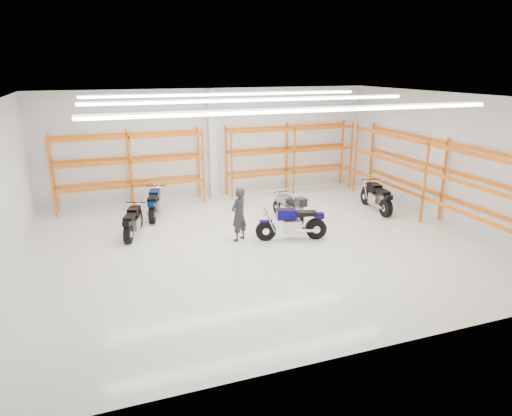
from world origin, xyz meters
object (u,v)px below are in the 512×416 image
object	(u,v)px
motorcycle_main	(295,224)
motorcycle_back_b	(154,204)
structural_column	(212,144)
standing_man	(239,214)
motorcycle_back_d	(377,198)
motorcycle_back_a	(133,223)
motorcycle_back_c	(290,208)

from	to	relation	value
motorcycle_main	motorcycle_back_b	distance (m)	5.46
motorcycle_back_b	structural_column	size ratio (longest dim) A/B	0.47
standing_man	structural_column	bearing A→B (deg)	-129.65
motorcycle_back_b	motorcycle_back_d	world-z (taller)	motorcycle_back_d
motorcycle_back_a	structural_column	distance (m)	5.58
structural_column	motorcycle_main	bearing A→B (deg)	-78.98
motorcycle_back_c	motorcycle_back_a	bearing A→B (deg)	175.93
motorcycle_back_d	motorcycle_main	bearing A→B (deg)	-158.32
motorcycle_back_b	motorcycle_back_a	bearing A→B (deg)	-118.00
motorcycle_main	motorcycle_back_d	world-z (taller)	motorcycle_main
motorcycle_main	structural_column	world-z (taller)	structural_column
motorcycle_back_d	structural_column	world-z (taller)	structural_column
motorcycle_back_a	motorcycle_back_d	xyz separation A→B (m)	(9.07, -0.37, 0.06)
motorcycle_back_b	standing_man	distance (m)	3.96
motorcycle_back_c	standing_man	world-z (taller)	standing_man
motorcycle_back_b	motorcycle_back_d	bearing A→B (deg)	-14.69
motorcycle_back_a	motorcycle_back_b	distance (m)	1.99
motorcycle_back_a	motorcycle_back_b	bearing A→B (deg)	62.00
motorcycle_back_b	structural_column	xyz separation A→B (m)	(2.78, 2.01, 1.75)
motorcycle_main	motorcycle_back_a	size ratio (longest dim) A/B	1.15
motorcycle_back_c	standing_man	bearing A→B (deg)	-153.75
motorcycle_back_c	motorcycle_back_d	bearing A→B (deg)	0.18
motorcycle_main	structural_column	distance (m)	6.18
motorcycle_back_c	motorcycle_back_d	world-z (taller)	motorcycle_back_d
motorcycle_main	standing_man	xyz separation A→B (m)	(-1.69, 0.55, 0.34)
motorcycle_main	standing_man	bearing A→B (deg)	161.93
motorcycle_main	structural_column	bearing A→B (deg)	101.02
motorcycle_back_a	motorcycle_back_c	xyz separation A→B (m)	(5.42, -0.39, 0.04)
motorcycle_back_b	structural_column	bearing A→B (deg)	35.95
motorcycle_main	motorcycle_back_d	xyz separation A→B (m)	(4.22, 1.68, -0.00)
motorcycle_main	motorcycle_back_d	distance (m)	4.54
motorcycle_back_d	motorcycle_back_b	bearing A→B (deg)	165.31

